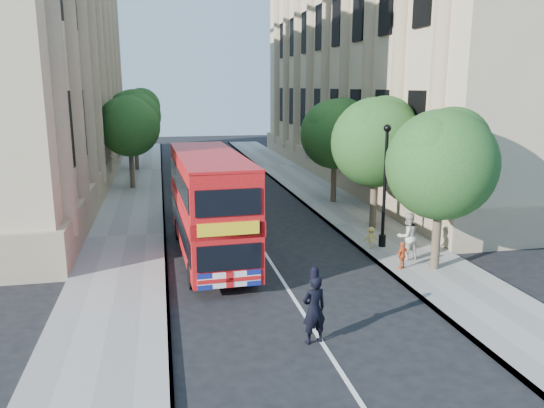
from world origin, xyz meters
TOP-DOWN VIEW (x-y plane):
  - ground at (0.00, 0.00)m, footprint 120.00×120.00m
  - pavement_right at (5.75, 10.00)m, footprint 3.50×80.00m
  - pavement_left at (-5.75, 10.00)m, footprint 3.50×80.00m
  - building_right at (13.80, 24.00)m, footprint 12.00×38.00m
  - building_left at (-13.80, 24.00)m, footprint 12.00×38.00m
  - tree_right_near at (5.84, 3.03)m, footprint 4.00×4.00m
  - tree_right_mid at (5.84, 9.03)m, footprint 4.20×4.20m
  - tree_right_far at (5.84, 15.03)m, footprint 4.00×4.00m
  - tree_left_far at (-5.96, 22.03)m, footprint 4.00×4.00m
  - tree_left_back at (-5.96, 30.03)m, footprint 4.20×4.20m
  - lamp_post at (5.00, 6.00)m, footprint 0.32×0.32m
  - double_decker_bus at (-2.25, 6.30)m, footprint 2.75×9.07m
  - box_van at (-1.81, 13.04)m, footprint 2.25×4.88m
  - police_constable at (-0.23, -1.52)m, footprint 0.78×0.60m
  - woman_pedestrian at (5.24, 4.19)m, footprint 1.02×0.86m
  - child_a at (4.58, 3.21)m, footprint 0.66×0.48m
  - child_b at (4.40, 5.83)m, footprint 0.61×0.37m

SIDE VIEW (x-z plane):
  - ground at x=0.00m, z-range 0.00..0.00m
  - pavement_right at x=5.75m, z-range 0.00..0.12m
  - pavement_left at x=-5.75m, z-range 0.00..0.12m
  - child_b at x=4.40m, z-range 0.12..1.05m
  - child_a at x=4.58m, z-range 0.12..1.16m
  - police_constable at x=-0.23m, z-range 0.00..1.91m
  - woman_pedestrian at x=5.24m, z-range 0.12..2.00m
  - box_van at x=-1.81m, z-range -0.03..2.69m
  - double_decker_bus at x=-2.25m, z-range 0.22..4.37m
  - lamp_post at x=5.00m, z-range -0.07..5.09m
  - tree_right_near at x=5.84m, z-range 1.21..7.29m
  - tree_right_far at x=5.84m, z-range 1.24..7.39m
  - tree_left_far at x=-5.96m, z-range 1.30..7.59m
  - tree_right_mid at x=5.84m, z-range 1.26..7.63m
  - tree_left_back at x=-5.96m, z-range 1.38..8.03m
  - building_right at x=13.80m, z-range 0.00..18.00m
  - building_left at x=-13.80m, z-range 0.00..18.00m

